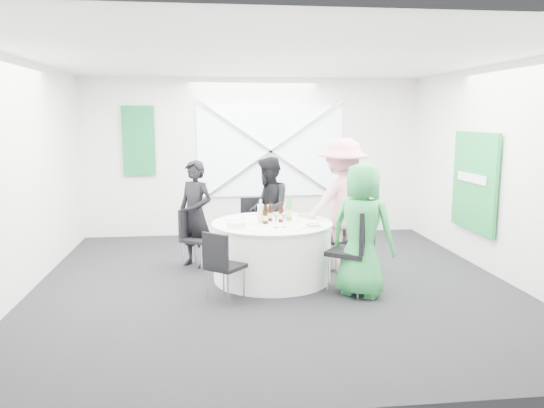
{
  "coord_description": "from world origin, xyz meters",
  "views": [
    {
      "loc": [
        -0.79,
        -6.47,
        2.1
      ],
      "look_at": [
        0.0,
        0.2,
        1.0
      ],
      "focal_mm": 35.0,
      "sensor_mm": 36.0,
      "label": 1
    }
  ],
  "objects": [
    {
      "name": "floor",
      "position": [
        0.0,
        0.0,
        0.0
      ],
      "size": [
        6.0,
        6.0,
        0.0
      ],
      "primitive_type": "plane",
      "color": "black",
      "rests_on": "ground"
    },
    {
      "name": "ceiling",
      "position": [
        0.0,
        0.0,
        2.8
      ],
      "size": [
        6.0,
        6.0,
        0.0
      ],
      "primitive_type": "plane",
      "rotation": [
        3.14,
        0.0,
        0.0
      ],
      "color": "white",
      "rests_on": "wall_back"
    },
    {
      "name": "wall_back",
      "position": [
        0.0,
        3.0,
        1.4
      ],
      "size": [
        6.0,
        0.0,
        6.0
      ],
      "primitive_type": "plane",
      "rotation": [
        1.57,
        0.0,
        0.0
      ],
      "color": "silver",
      "rests_on": "floor"
    },
    {
      "name": "wall_front",
      "position": [
        0.0,
        -3.0,
        1.4
      ],
      "size": [
        6.0,
        0.0,
        6.0
      ],
      "primitive_type": "plane",
      "rotation": [
        -1.57,
        0.0,
        0.0
      ],
      "color": "silver",
      "rests_on": "floor"
    },
    {
      "name": "wall_left",
      "position": [
        -3.0,
        0.0,
        1.4
      ],
      "size": [
        0.0,
        6.0,
        6.0
      ],
      "primitive_type": "plane",
      "rotation": [
        1.57,
        0.0,
        1.57
      ],
      "color": "silver",
      "rests_on": "floor"
    },
    {
      "name": "wall_right",
      "position": [
        3.0,
        0.0,
        1.4
      ],
      "size": [
        0.0,
        6.0,
        6.0
      ],
      "primitive_type": "plane",
      "rotation": [
        1.57,
        0.0,
        -1.57
      ],
      "color": "silver",
      "rests_on": "floor"
    },
    {
      "name": "window_panel",
      "position": [
        0.3,
        2.96,
        1.5
      ],
      "size": [
        2.6,
        0.03,
        1.6
      ],
      "primitive_type": "cube",
      "color": "white",
      "rests_on": "wall_back"
    },
    {
      "name": "window_brace_a",
      "position": [
        0.3,
        2.92,
        1.5
      ],
      "size": [
        2.63,
        0.05,
        1.84
      ],
      "primitive_type": "cube",
      "rotation": [
        0.0,
        0.97,
        0.0
      ],
      "color": "silver",
      "rests_on": "window_panel"
    },
    {
      "name": "window_brace_b",
      "position": [
        0.3,
        2.92,
        1.5
      ],
      "size": [
        2.63,
        0.05,
        1.84
      ],
      "primitive_type": "cube",
      "rotation": [
        0.0,
        -0.97,
        0.0
      ],
      "color": "silver",
      "rests_on": "window_panel"
    },
    {
      "name": "green_banner",
      "position": [
        -2.0,
        2.95,
        1.7
      ],
      "size": [
        0.55,
        0.04,
        1.2
      ],
      "primitive_type": "cube",
      "color": "#167035",
      "rests_on": "wall_back"
    },
    {
      "name": "green_sign",
      "position": [
        2.94,
        0.6,
        1.2
      ],
      "size": [
        0.05,
        1.2,
        1.4
      ],
      "primitive_type": "cube",
      "color": "#198937",
      "rests_on": "wall_right"
    },
    {
      "name": "banquet_table",
      "position": [
        0.0,
        0.2,
        0.38
      ],
      "size": [
        1.56,
        1.56,
        0.76
      ],
      "color": "silver",
      "rests_on": "floor"
    },
    {
      "name": "chair_back",
      "position": [
        -0.13,
        1.33,
        0.53
      ],
      "size": [
        0.45,
        0.46,
        0.9
      ],
      "rotation": [
        0.0,
        0.0,
        0.11
      ],
      "color": "black",
      "rests_on": "floor"
    },
    {
      "name": "chair_back_left",
      "position": [
        -1.03,
        0.88,
        0.49
      ],
      "size": [
        0.53,
        0.53,
        0.84
      ],
      "rotation": [
        0.0,
        0.0,
        0.99
      ],
      "color": "black",
      "rests_on": "floor"
    },
    {
      "name": "chair_back_right",
      "position": [
        1.05,
        0.6,
        0.48
      ],
      "size": [
        0.49,
        0.49,
        0.83
      ],
      "rotation": [
        0.0,
        0.0,
        -1.21
      ],
      "color": "black",
      "rests_on": "floor"
    },
    {
      "name": "chair_front_right",
      "position": [
        0.94,
        -0.5,
        0.61
      ],
      "size": [
        0.65,
        0.65,
        1.03
      ],
      "rotation": [
        0.0,
        0.0,
        4.07
      ],
      "color": "black",
      "rests_on": "floor"
    },
    {
      "name": "chair_front_left",
      "position": [
        -0.68,
        -0.6,
        0.48
      ],
      "size": [
        0.53,
        0.53,
        0.82
      ],
      "rotation": [
        0.0,
        0.0,
        2.44
      ],
      "color": "black",
      "rests_on": "floor"
    },
    {
      "name": "person_man_back_left",
      "position": [
        -1.0,
        0.95,
        0.76
      ],
      "size": [
        0.66,
        0.62,
        1.51
      ],
      "primitive_type": "imported",
      "rotation": [
        0.0,
        0.0,
        -0.64
      ],
      "color": "black",
      "rests_on": "floor"
    },
    {
      "name": "person_man_back",
      "position": [
        0.06,
        1.2,
        0.77
      ],
      "size": [
        0.46,
        0.77,
        1.54
      ],
      "primitive_type": "imported",
      "rotation": [
        0.0,
        0.0,
        -1.63
      ],
      "color": "black",
      "rests_on": "floor"
    },
    {
      "name": "person_woman_pink",
      "position": [
        1.01,
        0.54,
        0.91
      ],
      "size": [
        1.29,
        0.89,
        1.83
      ],
      "primitive_type": "imported",
      "rotation": [
        0.0,
        0.0,
        -2.82
      ],
      "color": "pink",
      "rests_on": "floor"
    },
    {
      "name": "person_woman_green",
      "position": [
        0.98,
        -0.55,
        0.8
      ],
      "size": [
        0.92,
        0.88,
        1.59
      ],
      "primitive_type": "imported",
      "rotation": [
        0.0,
        0.0,
        2.49
      ],
      "color": "green",
      "rests_on": "floor"
    },
    {
      "name": "plate_back",
      "position": [
        -0.03,
        0.71,
        0.77
      ],
      "size": [
        0.25,
        0.25,
        0.01
      ],
      "color": "white",
      "rests_on": "banquet_table"
    },
    {
      "name": "plate_back_left",
      "position": [
        -0.49,
        0.49,
        0.77
      ],
      "size": [
        0.29,
        0.29,
        0.01
      ],
      "color": "white",
      "rests_on": "banquet_table"
    },
    {
      "name": "plate_back_right",
      "position": [
        0.48,
        0.54,
        0.78
      ],
      "size": [
        0.29,
        0.29,
        0.04
      ],
      "color": "white",
      "rests_on": "banquet_table"
    },
    {
      "name": "plate_front_right",
      "position": [
        0.47,
        -0.15,
        0.78
      ],
      "size": [
        0.26,
        0.26,
        0.04
      ],
      "color": "white",
      "rests_on": "banquet_table"
    },
    {
      "name": "plate_front_left",
      "position": [
        -0.48,
        -0.08,
        0.77
      ],
      "size": [
        0.25,
        0.25,
        0.01
      ],
      "color": "white",
      "rests_on": "banquet_table"
    },
    {
      "name": "napkin",
      "position": [
        -0.48,
        -0.08,
        0.8
      ],
      "size": [
        0.23,
        0.22,
        0.05
      ],
      "primitive_type": "cube",
      "rotation": [
        0.0,
        0.0,
        0.64
      ],
      "color": "silver",
      "rests_on": "plate_front_left"
    },
    {
      "name": "beer_bottle_a",
      "position": [
        -0.15,
        0.21,
        0.85
      ],
      "size": [
        0.06,
        0.06,
        0.25
      ],
      "color": "#331609",
      "rests_on": "banquet_table"
    },
    {
      "name": "beer_bottle_b",
      "position": [
        -0.01,
        0.29,
        0.85
      ],
      "size": [
        0.06,
        0.06,
        0.25
      ],
      "color": "#331609",
      "rests_on": "banquet_table"
    },
    {
      "name": "beer_bottle_c",
      "position": [
        0.11,
        0.2,
        0.86
      ],
      "size": [
        0.06,
        0.06,
        0.26
      ],
      "color": "#331609",
      "rests_on": "banquet_table"
    },
    {
      "name": "beer_bottle_d",
      "position": [
        -0.09,
        0.12,
        0.85
      ],
      "size": [
        0.06,
        0.06,
        0.24
      ],
      "color": "#331609",
      "rests_on": "banquet_table"
    },
    {
      "name": "green_water_bottle",
      "position": [
        0.24,
        0.28,
        0.89
      ],
      "size": [
        0.08,
        0.08,
        0.33
      ],
      "color": "#3FA356",
      "rests_on": "banquet_table"
    },
    {
      "name": "clear_water_bottle",
      "position": [
        -0.15,
        0.15,
        0.88
      ],
      "size": [
        0.08,
        0.08,
        0.31
      ],
      "color": "silver",
      "rests_on": "banquet_table"
    },
    {
      "name": "wine_glass_a",
      "position": [
        0.11,
        -0.13,
        0.88
      ],
      "size": [
        0.07,
        0.07,
        0.17
      ],
      "color": "white",
      "rests_on": "banquet_table"
    },
    {
      "name": "wine_glass_b",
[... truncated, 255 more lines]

